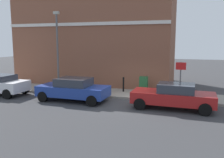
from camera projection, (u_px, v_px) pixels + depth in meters
name	position (u px, v px, depth m)	size (l,w,h in m)	color
ground	(131.00, 102.00, 14.55)	(80.00, 80.00, 0.00)	#38383A
sidewalk	(59.00, 89.00, 18.12)	(2.61, 30.00, 0.15)	gray
corner_building	(98.00, 41.00, 21.35)	(6.45, 13.08, 7.42)	brown
car_red	(173.00, 96.00, 13.03)	(1.94, 4.44, 1.40)	maroon
car_blue	(73.00, 89.00, 14.83)	(2.04, 4.40, 1.43)	navy
utility_cabinet	(144.00, 86.00, 16.37)	(0.46, 0.61, 1.15)	#1E4C28
bollard_near_cabinet	(123.00, 84.00, 16.89)	(0.14, 0.14, 1.04)	black
street_sign	(181.00, 75.00, 14.41)	(0.08, 0.60, 2.30)	#59595B
lamppost	(57.00, 46.00, 18.08)	(0.20, 0.44, 5.72)	#59595B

